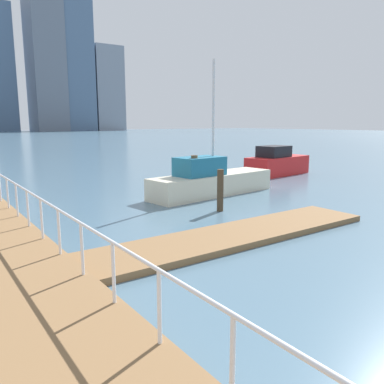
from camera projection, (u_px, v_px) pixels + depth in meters
name	position (u px, v px, depth m)	size (l,w,h in m)	color
ground_plane	(71.00, 196.00, 17.80)	(300.00, 300.00, 0.00)	slate
floating_dock	(230.00, 236.00, 11.24)	(10.18, 2.00, 0.18)	olive
boardwalk_railing	(134.00, 269.00, 5.71)	(0.06, 22.19, 1.08)	white
dock_piling_0	(194.00, 178.00, 16.91)	(0.29, 0.29, 1.95)	brown
dock_piling_1	(220.00, 190.00, 14.70)	(0.25, 0.25, 1.61)	#473826
moored_boat_1	(210.00, 181.00, 18.02)	(6.82, 2.42, 6.14)	beige
moored_boat_2	(277.00, 163.00, 24.96)	(4.95, 2.45, 1.89)	red
skyline_tower_3	(2.00, 69.00, 140.37)	(7.88, 10.12, 44.86)	slate
skyline_tower_4	(45.00, 55.00, 141.78)	(11.65, 11.65, 55.58)	slate
skyline_tower_5	(74.00, 29.00, 145.92)	(11.82, 9.48, 76.23)	slate
skyline_tower_6	(108.00, 89.00, 156.35)	(11.79, 7.64, 33.31)	gray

